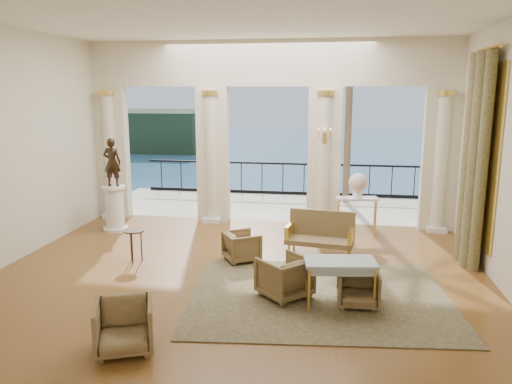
% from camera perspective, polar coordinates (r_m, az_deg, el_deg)
% --- Properties ---
extents(floor, '(9.00, 9.00, 0.00)m').
position_cam_1_polar(floor, '(9.17, -2.11, -9.62)').
color(floor, '#4D2D0D').
rests_on(floor, ground).
extents(room_walls, '(9.00, 9.00, 9.00)m').
position_cam_1_polar(room_walls, '(7.47, -3.98, 8.19)').
color(room_walls, beige).
rests_on(room_walls, ground).
extents(arcade, '(9.00, 0.56, 4.50)m').
position_cam_1_polar(arcade, '(12.34, 1.35, 8.17)').
color(arcade, beige).
rests_on(arcade, ground).
extents(terrace, '(10.00, 3.60, 0.10)m').
position_cam_1_polar(terrace, '(14.67, 2.38, -1.69)').
color(terrace, '#A7A08B').
rests_on(terrace, ground).
extents(balustrade, '(9.00, 0.06, 1.03)m').
position_cam_1_polar(balustrade, '(16.14, 3.08, 1.18)').
color(balustrade, black).
rests_on(balustrade, terrace).
extents(palm_tree, '(2.00, 2.00, 4.50)m').
position_cam_1_polar(palm_tree, '(15.00, 10.75, 14.34)').
color(palm_tree, '#4C3823').
rests_on(palm_tree, terrace).
extents(headland, '(22.00, 18.00, 6.00)m').
position_cam_1_polar(headland, '(84.79, -12.75, 7.03)').
color(headland, black).
rests_on(headland, sea).
extents(sea, '(160.00, 160.00, 0.00)m').
position_cam_1_polar(sea, '(69.03, 7.85, 3.72)').
color(sea, '#27517C').
rests_on(sea, ground).
extents(curtain, '(0.33, 1.40, 4.09)m').
position_cam_1_polar(curtain, '(10.29, 23.75, 3.35)').
color(curtain, '#4B4427').
rests_on(curtain, ground).
extents(window_frame, '(0.04, 1.60, 3.40)m').
position_cam_1_polar(window_frame, '(10.33, 24.79, 3.75)').
color(window_frame, gold).
rests_on(window_frame, room_walls).
extents(wall_sconce, '(0.30, 0.11, 0.33)m').
position_cam_1_polar(wall_sconce, '(11.94, 7.83, 6.24)').
color(wall_sconce, gold).
rests_on(wall_sconce, arcade).
extents(rug, '(4.51, 3.68, 0.02)m').
position_cam_1_polar(rug, '(8.40, 7.26, -11.70)').
color(rug, '#31351D').
rests_on(rug, ground).
extents(armchair_a, '(0.91, 0.89, 0.74)m').
position_cam_1_polar(armchair_a, '(6.84, -14.85, -14.37)').
color(armchair_a, '#443220').
rests_on(armchair_a, ground).
extents(armchair_b, '(0.65, 0.61, 0.65)m').
position_cam_1_polar(armchair_b, '(8.05, 11.60, -10.48)').
color(armchair_b, '#443220').
rests_on(armchair_b, ground).
extents(armchair_c, '(0.99, 0.99, 0.74)m').
position_cam_1_polar(armchair_c, '(8.21, 3.27, -9.45)').
color(armchair_c, '#443220').
rests_on(armchair_c, ground).
extents(armchair_d, '(0.83, 0.85, 0.65)m').
position_cam_1_polar(armchair_d, '(9.87, -1.63, -6.07)').
color(armchair_d, '#443220').
rests_on(armchair_d, ground).
extents(settee, '(1.42, 0.76, 0.90)m').
position_cam_1_polar(settee, '(10.30, 7.38, -4.72)').
color(settee, '#443220').
rests_on(settee, ground).
extents(game_table, '(1.16, 0.74, 0.75)m').
position_cam_1_polar(game_table, '(7.87, 9.59, -8.24)').
color(game_table, '#93A7BB').
rests_on(game_table, ground).
extents(pedestal, '(0.59, 0.59, 1.09)m').
position_cam_1_polar(pedestal, '(12.39, -15.84, -1.90)').
color(pedestal, silver).
rests_on(pedestal, ground).
extents(statue, '(0.42, 0.29, 1.14)m').
position_cam_1_polar(statue, '(12.19, -16.13, 3.28)').
color(statue, black).
rests_on(statue, pedestal).
extents(console_table, '(0.99, 0.52, 0.89)m').
position_cam_1_polar(console_table, '(11.73, 11.48, -1.35)').
color(console_table, silver).
rests_on(console_table, ground).
extents(urn, '(0.43, 0.43, 0.57)m').
position_cam_1_polar(urn, '(11.63, 11.57, 0.94)').
color(urn, white).
rests_on(urn, console_table).
extents(side_table, '(0.39, 0.39, 0.64)m').
position_cam_1_polar(side_table, '(10.04, -13.73, -4.76)').
color(side_table, black).
rests_on(side_table, ground).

